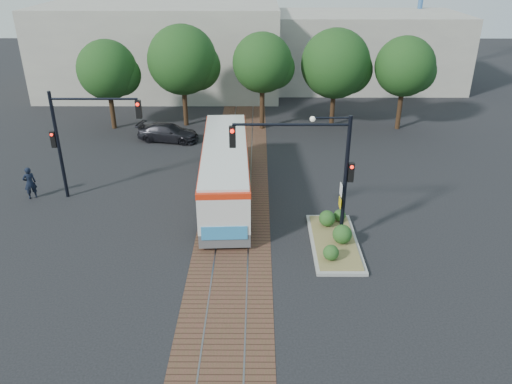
# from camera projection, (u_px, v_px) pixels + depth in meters

# --- Properties ---
(ground) EXTENTS (120.00, 120.00, 0.00)m
(ground) POSITION_uv_depth(u_px,v_px,m) (233.00, 233.00, 24.40)
(ground) COLOR black
(ground) RESTS_ON ground
(trackbed) EXTENTS (3.60, 40.00, 0.02)m
(trackbed) POSITION_uv_depth(u_px,v_px,m) (237.00, 197.00, 27.99)
(trackbed) COLOR #553326
(trackbed) RESTS_ON ground
(tree_row) EXTENTS (26.40, 5.60, 7.67)m
(tree_row) POSITION_uv_depth(u_px,v_px,m) (258.00, 64.00, 37.04)
(tree_row) COLOR #382314
(tree_row) RESTS_ON ground
(warehouses) EXTENTS (40.00, 13.00, 8.00)m
(warehouses) POSITION_uv_depth(u_px,v_px,m) (241.00, 49.00, 48.59)
(warehouses) COLOR #ADA899
(warehouses) RESTS_ON ground
(city_bus) EXTENTS (2.98, 11.53, 3.06)m
(city_bus) POSITION_uv_depth(u_px,v_px,m) (225.00, 168.00, 27.31)
(city_bus) COLOR #4E4E51
(city_bus) RESTS_ON ground
(traffic_island) EXTENTS (2.20, 5.20, 1.13)m
(traffic_island) POSITION_uv_depth(u_px,v_px,m) (335.00, 237.00, 23.43)
(traffic_island) COLOR gray
(traffic_island) RESTS_ON ground
(signal_pole_main) EXTENTS (5.49, 0.46, 6.00)m
(signal_pole_main) POSITION_uv_depth(u_px,v_px,m) (319.00, 161.00, 21.84)
(signal_pole_main) COLOR black
(signal_pole_main) RESTS_ON ground
(signal_pole_left) EXTENTS (4.99, 0.34, 6.00)m
(signal_pole_left) POSITION_uv_depth(u_px,v_px,m) (77.00, 131.00, 26.34)
(signal_pole_left) COLOR black
(signal_pole_left) RESTS_ON ground
(officer) EXTENTS (0.80, 0.74, 1.84)m
(officer) POSITION_uv_depth(u_px,v_px,m) (30.00, 183.00, 27.48)
(officer) COLOR black
(officer) RESTS_ON ground
(parked_car) EXTENTS (4.65, 2.58, 1.27)m
(parked_car) POSITION_uv_depth(u_px,v_px,m) (168.00, 132.00, 35.96)
(parked_car) COLOR black
(parked_car) RESTS_ON ground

